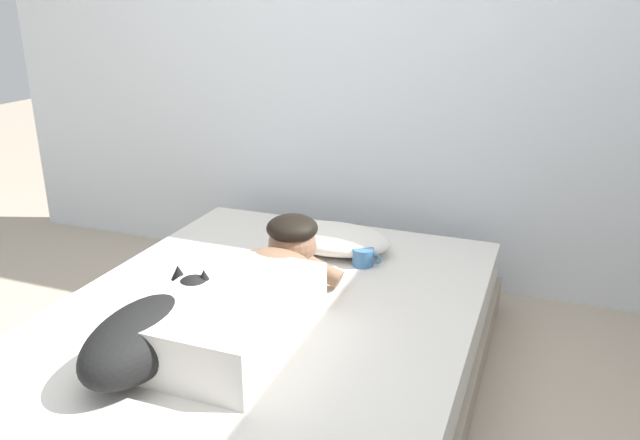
{
  "coord_description": "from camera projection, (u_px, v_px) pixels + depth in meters",
  "views": [
    {
      "loc": [
        0.9,
        -1.44,
        1.39
      ],
      "look_at": [
        0.09,
        0.67,
        0.58
      ],
      "focal_mm": 34.92,
      "sensor_mm": 36.0,
      "label": 1
    }
  ],
  "objects": [
    {
      "name": "back_wall",
      "position": [
        369.0,
        28.0,
        2.98
      ],
      "size": [
        4.25,
        0.12,
        2.5
      ],
      "color": "silver",
      "rests_on": "ground"
    },
    {
      "name": "dog",
      "position": [
        150.0,
        333.0,
        1.88
      ],
      "size": [
        0.26,
        0.57,
        0.21
      ],
      "color": "black",
      "rests_on": "bed"
    },
    {
      "name": "coffee_cup",
      "position": [
        363.0,
        257.0,
        2.59
      ],
      "size": [
        0.13,
        0.09,
        0.07
      ],
      "color": "teal",
      "rests_on": "bed"
    },
    {
      "name": "cell_phone",
      "position": [
        170.0,
        323.0,
        2.14
      ],
      "size": [
        0.07,
        0.14,
        0.01
      ],
      "primitive_type": "cube",
      "color": "black",
      "rests_on": "bed"
    },
    {
      "name": "person_lying",
      "position": [
        251.0,
        294.0,
        2.12
      ],
      "size": [
        0.43,
        0.92,
        0.27
      ],
      "color": "silver",
      "rests_on": "bed"
    },
    {
      "name": "bed",
      "position": [
        267.0,
        347.0,
        2.31
      ],
      "size": [
        1.51,
        1.93,
        0.33
      ],
      "color": "gray",
      "rests_on": "ground"
    },
    {
      "name": "pillow",
      "position": [
        333.0,
        238.0,
        2.74
      ],
      "size": [
        0.52,
        0.32,
        0.11
      ],
      "primitive_type": "ellipsoid",
      "color": "white",
      "rests_on": "bed"
    }
  ]
}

